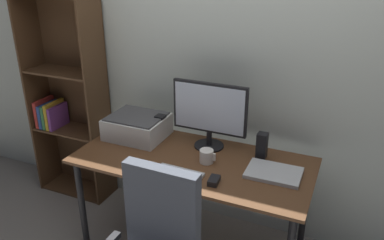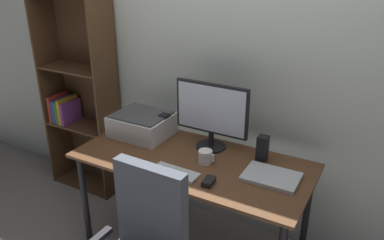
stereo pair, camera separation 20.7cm
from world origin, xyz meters
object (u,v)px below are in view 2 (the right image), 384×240
Objects in this scene: laptop at (271,177)px; printer at (142,124)px; mouse at (209,182)px; speaker_left at (165,125)px; desk at (192,171)px; speaker_right at (262,149)px; bookshelf at (81,98)px; coffee_mug at (205,157)px; keyboard at (175,172)px; monitor at (211,112)px.

printer is at bearing 172.20° from laptop.
mouse is 0.56× the size of speaker_left.
mouse is at bearing -42.77° from desk.
laptop is at bearing -54.93° from speaker_right.
bookshelf is (-0.94, 0.15, -0.01)m from speaker_left.
desk is 14.62× the size of coffee_mug.
printer is (-0.72, 0.36, 0.06)m from mouse.
mouse is 1.60m from bookshelf.
speaker_right is at bearing 0.00° from speaker_left.
speaker_left is at bearing 131.14° from keyboard.
laptop is 1.88× the size of speaker_left.
keyboard is at bearing -35.46° from printer.
monitor is 1.33m from bookshelf.
speaker_right reaches higher than mouse.
bookshelf is at bearing 174.00° from monitor.
bookshelf is (-1.28, 0.34, 0.16)m from desk.
coffee_mug is 0.42m from laptop.
monitor reaches higher than coffee_mug.
monitor is at bearing 1.24° from speaker_left.
bookshelf is at bearing 166.00° from printer.
keyboard is at bearing -156.95° from laptop.
keyboard is at bearing -94.23° from monitor.
keyboard is at bearing 174.23° from mouse.
bookshelf is (-1.79, 0.32, 0.06)m from laptop.
speaker_left is (-0.33, 0.40, 0.08)m from keyboard.
laptop reaches higher than keyboard.
laptop is 1.88× the size of speaker_right.
coffee_mug reaches higher than desk.
printer is at bearing -14.00° from bookshelf.
speaker_left is 0.10× the size of bookshelf.
mouse is at bearing 0.66° from keyboard.
desk is 0.91× the size of bookshelf.
speaker_left reaches higher than laptop.
monitor reaches higher than mouse.
coffee_mug is at bearing -0.75° from desk.
desk is at bearing -153.17° from speaker_right.
speaker_left is at bearing 149.24° from desk.
monitor is 5.29× the size of mouse.
printer is (-0.52, -0.06, -0.18)m from monitor.
monitor is 1.75× the size of keyboard.
monitor reaches higher than printer.
laptop is at bearing -10.09° from bookshelf.
speaker_right is (0.39, 0.40, 0.08)m from keyboard.
mouse is at bearing -58.02° from coffee_mug.
speaker_right is at bearing 33.87° from coffee_mug.
monitor is at bearing 107.45° from coffee_mug.
mouse is 0.30× the size of laptop.
desk is at bearing -15.07° from bookshelf.
bookshelf is at bearing 164.93° from desk.
coffee_mug is 0.61m from printer.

